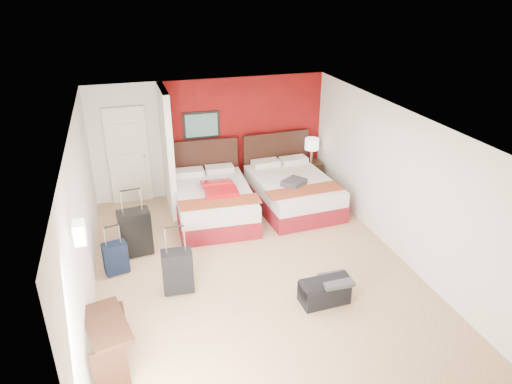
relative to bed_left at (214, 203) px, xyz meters
name	(u,v)px	position (x,y,z in m)	size (l,w,h in m)	color
ground	(253,268)	(0.25, -1.94, -0.31)	(6.50, 6.50, 0.00)	tan
room_walls	(152,176)	(-1.15, -0.52, 0.94)	(5.02, 6.52, 2.50)	silver
red_accent_panel	(245,134)	(1.00, 1.29, 0.94)	(3.50, 0.04, 2.50)	maroon
partition_wall	(168,151)	(-0.75, 0.67, 0.94)	(0.12, 1.20, 2.50)	silver
entry_door	(128,156)	(-1.50, 1.26, 0.71)	(0.82, 0.06, 2.05)	silver
bed_left	(214,203)	(0.00, 0.00, 0.00)	(1.46, 2.09, 0.63)	silver
bed_right	(293,193)	(1.68, 0.02, 0.00)	(1.47, 2.10, 0.63)	silver
red_suitcase_open	(219,188)	(0.10, -0.10, 0.37)	(0.61, 0.85, 0.11)	#B10F15
jacket_bundle	(294,182)	(1.58, -0.28, 0.37)	(0.44, 0.35, 0.11)	#3E3E44
nightstand	(310,174)	(2.44, 0.89, -0.02)	(0.42, 0.42, 0.58)	black
table_lamp	(312,150)	(2.44, 0.89, 0.55)	(0.31, 0.31, 0.56)	silver
suitcase_black	(135,234)	(-1.55, -0.93, 0.09)	(0.53, 0.33, 0.80)	black
suitcase_charcoal	(178,273)	(-1.01, -2.20, 0.02)	(0.46, 0.28, 0.67)	black
suitcase_navy	(116,259)	(-1.90, -1.43, -0.05)	(0.37, 0.23, 0.52)	black
duffel_bag	(324,291)	(1.01, -3.07, -0.13)	(0.70, 0.38, 0.36)	black
jacket_draped	(336,280)	(1.16, -3.12, 0.07)	(0.45, 0.38, 0.06)	#3C3D41
desk	(110,346)	(-2.01, -3.54, 0.06)	(0.44, 0.88, 0.74)	black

